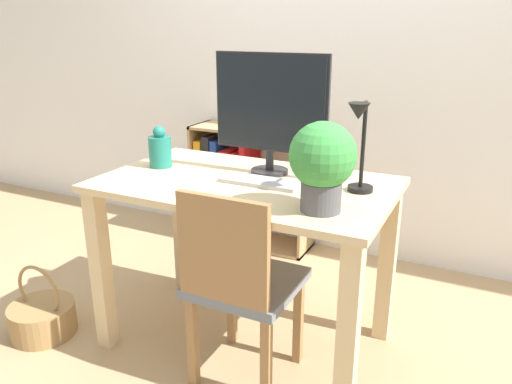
% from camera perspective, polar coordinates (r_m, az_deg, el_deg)
% --- Properties ---
extents(ground_plane, '(10.00, 10.00, 0.00)m').
position_cam_1_polar(ground_plane, '(2.44, -1.08, -16.47)').
color(ground_plane, tan).
extents(wall_back, '(8.00, 0.05, 2.60)m').
position_cam_1_polar(wall_back, '(3.10, 9.27, 16.50)').
color(wall_back, white).
rests_on(wall_back, ground_plane).
extents(desk, '(1.22, 0.73, 0.78)m').
position_cam_1_polar(desk, '(2.14, -1.18, -2.66)').
color(desk, '#D8BC8C').
rests_on(desk, ground_plane).
extents(monitor, '(0.52, 0.17, 0.52)m').
position_cam_1_polar(monitor, '(2.15, 1.65, 9.73)').
color(monitor, '#232326').
rests_on(monitor, desk).
extents(keyboard, '(0.34, 0.12, 0.02)m').
position_cam_1_polar(keyboard, '(2.06, 0.54, 1.19)').
color(keyboard, '#B2B2B7').
rests_on(keyboard, desk).
extents(vase, '(0.10, 0.10, 0.19)m').
position_cam_1_polar(vase, '(2.33, -10.90, 4.77)').
color(vase, '#1E7266').
rests_on(vase, desk).
extents(desk_lamp, '(0.10, 0.19, 0.36)m').
position_cam_1_polar(desk_lamp, '(1.90, 11.78, 5.90)').
color(desk_lamp, black).
rests_on(desk_lamp, desk).
extents(potted_plant, '(0.23, 0.23, 0.32)m').
position_cam_1_polar(potted_plant, '(1.72, 7.60, 3.47)').
color(potted_plant, '#4C4C51').
rests_on(potted_plant, desk).
extents(chair, '(0.40, 0.40, 0.85)m').
position_cam_1_polar(chair, '(1.95, -1.89, -10.14)').
color(chair, slate).
rests_on(chair, ground_plane).
extents(bookshelf, '(0.80, 0.28, 0.78)m').
position_cam_1_polar(bookshelf, '(3.34, -2.55, 0.67)').
color(bookshelf, tan).
rests_on(bookshelf, ground_plane).
extents(basket, '(0.30, 0.30, 0.35)m').
position_cam_1_polar(basket, '(2.64, -23.22, -13.00)').
color(basket, '#997547').
rests_on(basket, ground_plane).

